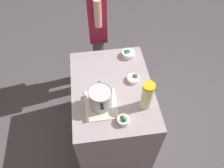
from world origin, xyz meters
name	(u,v)px	position (x,y,z in m)	size (l,w,h in m)	color
ground_plane	(112,130)	(0.00, 0.00, 0.00)	(8.00, 8.00, 0.00)	#4D4A4F
counter_slab	(112,112)	(0.00, 0.00, 0.43)	(1.05, 0.77, 0.87)	gray
dish_cloth	(101,104)	(-0.18, 0.12, 0.87)	(0.33, 0.29, 0.01)	beige
cooking_pot	(101,98)	(-0.18, 0.12, 0.97)	(0.28, 0.21, 0.19)	#B7B7BC
lemonade_pitcher	(147,95)	(-0.24, -0.27, 1.01)	(0.11, 0.11, 0.28)	beige
broccoli_bowl_front	(134,78)	(0.06, -0.22, 0.89)	(0.12, 0.12, 0.07)	silver
broccoli_bowl_center	(123,120)	(-0.38, -0.04, 0.90)	(0.10, 0.10, 0.08)	silver
broccoli_bowl_back	(128,54)	(0.40, -0.23, 0.90)	(0.14, 0.14, 0.08)	silver
person_cook	(97,30)	(0.86, 0.05, 0.88)	(0.50, 0.20, 1.60)	#48595E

